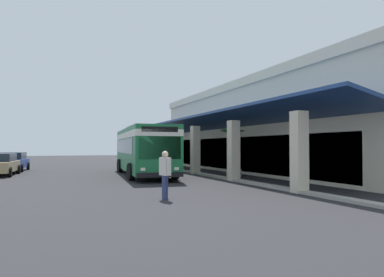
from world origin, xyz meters
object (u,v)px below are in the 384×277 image
at_px(parked_sedan_blue, 13,161).
at_px(pedestrian, 165,172).
at_px(transit_bus, 143,148).
at_px(potted_palm, 234,162).
at_px(parked_sedan_tan, 0,164).

height_order(parked_sedan_blue, pedestrian, pedestrian).
relative_size(transit_bus, potted_palm, 3.75).
height_order(parked_sedan_tan, parked_sedan_blue, same).
bearing_deg(potted_palm, parked_sedan_tan, -115.38).
xyz_separation_m(transit_bus, parked_sedan_tan, (-3.17, -8.90, -1.10)).
distance_m(transit_bus, parked_sedan_tan, 9.51).
height_order(transit_bus, parked_sedan_tan, transit_bus).
height_order(transit_bus, parked_sedan_blue, transit_bus).
distance_m(transit_bus, potted_palm, 6.14).
height_order(parked_sedan_blue, potted_palm, potted_palm).
bearing_deg(potted_palm, parked_sedan_blue, -129.53).
xyz_separation_m(pedestrian, potted_palm, (-7.43, 6.96, -0.08)).
bearing_deg(parked_sedan_blue, transit_bus, 47.74).
xyz_separation_m(transit_bus, parked_sedan_blue, (-7.75, -8.53, -1.10)).
xyz_separation_m(parked_sedan_tan, potted_palm, (6.60, 13.90, 0.16)).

